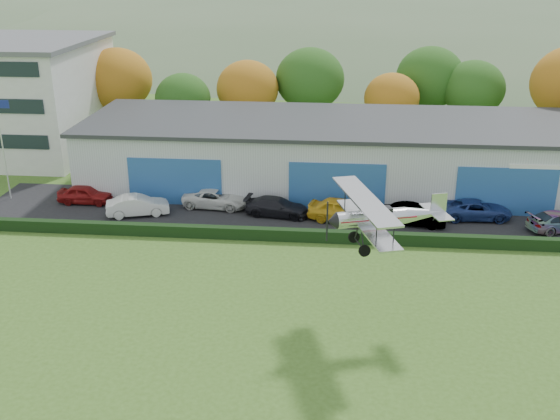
# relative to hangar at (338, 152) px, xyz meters

# --- Properties ---
(ground) EXTENTS (300.00, 300.00, 0.00)m
(ground) POSITION_rel_hangar_xyz_m (-5.00, -27.98, -2.66)
(ground) COLOR #3A5B1C
(ground) RESTS_ON ground
(apron) EXTENTS (48.00, 9.00, 0.05)m
(apron) POSITION_rel_hangar_xyz_m (-2.00, -6.98, -2.63)
(apron) COLOR black
(apron) RESTS_ON ground
(hedge) EXTENTS (46.00, 0.60, 0.80)m
(hedge) POSITION_rel_hangar_xyz_m (-2.00, -11.78, -2.26)
(hedge) COLOR black
(hedge) RESTS_ON ground
(hangar) EXTENTS (40.60, 12.60, 5.30)m
(hangar) POSITION_rel_hangar_xyz_m (0.00, 0.00, 0.00)
(hangar) COLOR #B2B7BC
(hangar) RESTS_ON ground
(flagpole) EXTENTS (1.05, 0.10, 8.00)m
(flagpole) POSITION_rel_hangar_xyz_m (-24.88, -5.98, 2.13)
(flagpole) COLOR silver
(flagpole) RESTS_ON ground
(tree_belt) EXTENTS (75.70, 13.22, 10.12)m
(tree_belt) POSITION_rel_hangar_xyz_m (-4.15, 12.64, 2.95)
(tree_belt) COLOR #3D2614
(tree_belt) RESTS_ON ground
(distant_hills) EXTENTS (430.00, 196.00, 56.00)m
(distant_hills) POSITION_rel_hangar_xyz_m (-9.38, 112.02, -15.70)
(distant_hills) COLOR #4C6642
(distant_hills) RESTS_ON ground
(car_0) EXTENTS (4.06, 1.68, 1.38)m
(car_0) POSITION_rel_hangar_xyz_m (-18.86, -6.42, -1.92)
(car_0) COLOR maroon
(car_0) RESTS_ON apron
(car_1) EXTENTS (4.68, 2.78, 1.46)m
(car_1) POSITION_rel_hangar_xyz_m (-14.20, -8.42, -1.88)
(car_1) COLOR silver
(car_1) RESTS_ON apron
(car_2) EXTENTS (5.01, 2.66, 1.34)m
(car_2) POSITION_rel_hangar_xyz_m (-8.94, -6.31, -1.94)
(car_2) COLOR silver
(car_2) RESTS_ON apron
(car_3) EXTENTS (4.83, 2.52, 1.34)m
(car_3) POSITION_rel_hangar_xyz_m (-4.23, -7.58, -1.94)
(car_3) COLOR black
(car_3) RESTS_ON apron
(car_4) EXTENTS (5.20, 3.08, 1.66)m
(car_4) POSITION_rel_hangar_xyz_m (0.48, -8.28, -1.78)
(car_4) COLOR gold
(car_4) RESTS_ON apron
(car_5) EXTENTS (4.54, 2.15, 1.44)m
(car_5) POSITION_rel_hangar_xyz_m (5.38, -8.42, -1.89)
(car_5) COLOR gray
(car_5) RESTS_ON apron
(car_6) EXTENTS (4.97, 2.50, 1.35)m
(car_6) POSITION_rel_hangar_xyz_m (9.93, -6.85, -1.93)
(car_6) COLOR navy
(car_6) RESTS_ON apron
(biplane) EXTENTS (6.16, 6.97, 2.61)m
(biplane) POSITION_rel_hangar_xyz_m (2.19, -21.30, 3.15)
(biplane) COLOR silver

